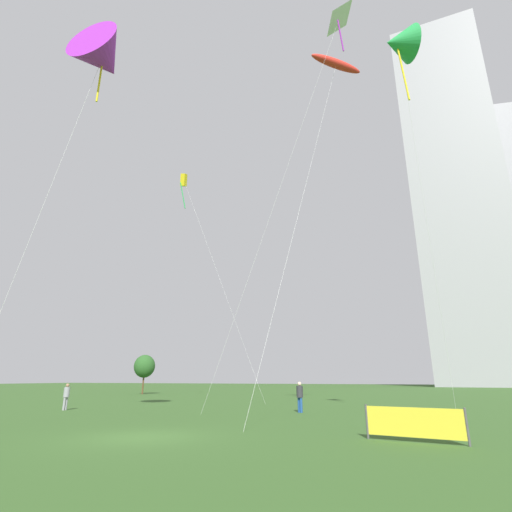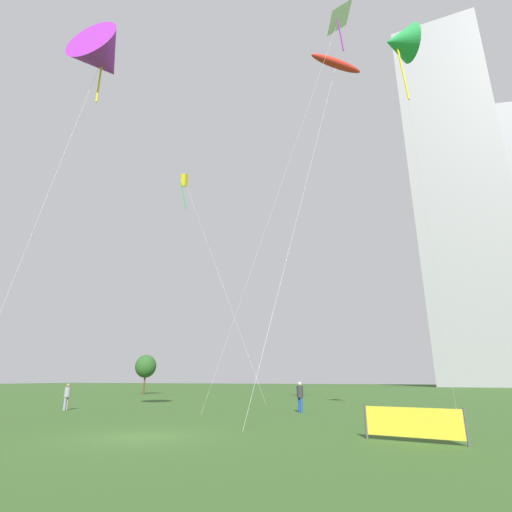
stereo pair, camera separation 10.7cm
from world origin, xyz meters
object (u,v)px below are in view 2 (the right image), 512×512
object	(u,v)px
kite_flying_1	(399,43)
park_tree_0	(146,366)
kite_flying_4	(103,57)
event_banner	(413,423)
person_standing_2	(300,395)
distant_highrise_0	(456,189)
person_standing_0	(67,395)
kite_flying_3	(338,23)
kite_flying_0	(336,64)
kite_flying_2	(185,182)

from	to	relation	value
kite_flying_1	park_tree_0	bearing A→B (deg)	141.72
kite_flying_4	event_banner	world-z (taller)	kite_flying_4
person_standing_2	kite_flying_4	xyz separation A→B (m)	(-7.68, -12.10, 18.21)
distant_highrise_0	person_standing_2	bearing A→B (deg)	-101.72
person_standing_0	person_standing_2	xyz separation A→B (m)	(15.38, 3.62, 0.07)
kite_flying_3	kite_flying_4	xyz separation A→B (m)	(-12.18, -8.57, -6.73)
person_standing_0	event_banner	world-z (taller)	person_standing_0
kite_flying_1	kite_flying_0	bearing A→B (deg)	125.92
person_standing_0	kite_flying_3	xyz separation A→B (m)	(19.87, 0.09, 25.01)
person_standing_0	kite_flying_3	distance (m)	31.94
person_standing_2	person_standing_0	bearing A→B (deg)	-136.17
kite_flying_3	person_standing_2	bearing A→B (deg)	141.86
person_standing_2	event_banner	world-z (taller)	person_standing_2
person_standing_0	park_tree_0	distance (m)	27.98
kite_flying_0	kite_flying_2	world-z (taller)	kite_flying_0
person_standing_2	kite_flying_0	world-z (taller)	kite_flying_0
person_standing_2	kite_flying_3	xyz separation A→B (m)	(4.50, -3.53, 24.94)
kite_flying_0	park_tree_0	xyz separation A→B (m)	(-31.04, 22.02, -21.80)
kite_flying_4	kite_flying_3	bearing A→B (deg)	35.13
person_standing_0	distant_highrise_0	size ratio (longest dim) A/B	0.02
person_standing_2	kite_flying_0	size ratio (longest dim) A/B	0.07
person_standing_0	kite_flying_0	world-z (taller)	kite_flying_0
person_standing_0	distant_highrise_0	bearing A→B (deg)	160.71
kite_flying_0	kite_flying_4	distance (m)	17.54
person_standing_0	event_banner	bearing A→B (deg)	77.12
kite_flying_1	kite_flying_4	distance (m)	16.83
kite_flying_1	kite_flying_3	bearing A→B (deg)	143.03
park_tree_0	person_standing_0	bearing A→B (deg)	-64.91
person_standing_0	kite_flying_1	xyz separation A→B (m)	(23.42, -2.58, 19.40)
kite_flying_2	event_banner	bearing A→B (deg)	-41.14
kite_flying_1	park_tree_0	world-z (taller)	kite_flying_1
kite_flying_3	kite_flying_4	distance (m)	16.34
kite_flying_2	kite_flying_4	world-z (taller)	kite_flying_2
person_standing_0	kite_flying_0	xyz separation A→B (m)	(19.22, 3.21, 24.45)
kite_flying_1	event_banner	xyz separation A→B (m)	(-1.50, -4.15, -19.77)
kite_flying_2	kite_flying_3	xyz separation A→B (m)	(18.70, -11.30, 3.40)
person_standing_0	park_tree_0	world-z (taller)	park_tree_0
kite_flying_1	distant_highrise_0	world-z (taller)	distant_highrise_0
person_standing_0	kite_flying_4	distance (m)	21.57
person_standing_2	park_tree_0	distance (m)	34.82
person_standing_2	kite_flying_2	world-z (taller)	kite_flying_2
park_tree_0	distant_highrise_0	xyz separation A→B (m)	(52.43, 68.23, 50.29)
kite_flying_2	distant_highrise_0	xyz separation A→B (m)	(39.44, 82.07, 31.33)
kite_flying_0	park_tree_0	size ratio (longest dim) A/B	5.02
person_standing_0	kite_flying_2	bearing A→B (deg)	178.34
kite_flying_1	kite_flying_4	bearing A→B (deg)	-159.43
kite_flying_0	distant_highrise_0	bearing A→B (deg)	76.67
kite_flying_0	kite_flying_3	bearing A→B (deg)	-78.24
kite_flying_0	distant_highrise_0	size ratio (longest dim) A/B	0.24
person_standing_2	kite_flying_2	bearing A→B (deg)	-178.10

